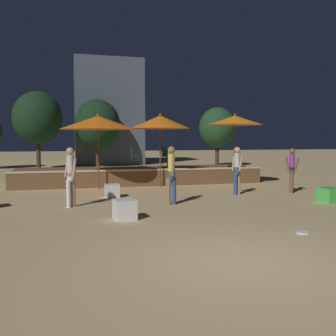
{
  "coord_description": "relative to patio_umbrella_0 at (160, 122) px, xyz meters",
  "views": [
    {
      "loc": [
        -2.55,
        -5.37,
        1.95
      ],
      "look_at": [
        0.0,
        4.43,
        1.18
      ],
      "focal_mm": 40.0,
      "sensor_mm": 36.0,
      "label": 1
    }
  ],
  "objects": [
    {
      "name": "cube_seat_4",
      "position": [
        4.17,
        -5.14,
        -2.45
      ],
      "size": [
        0.62,
        0.62,
        0.46
      ],
      "rotation": [
        0.0,
        0.0,
        0.21
      ],
      "color": "#4CC651",
      "rests_on": "ground"
    },
    {
      "name": "background_tree_0",
      "position": [
        -5.66,
        11.06,
        0.69
      ],
      "size": [
        3.18,
        3.18,
        5.12
      ],
      "color": "#3D2B1C",
      "rests_on": "ground"
    },
    {
      "name": "patio_umbrella_0",
      "position": [
        0.0,
        0.0,
        0.0
      ],
      "size": [
        2.47,
        2.47,
        3.02
      ],
      "color": "brown",
      "rests_on": "ground"
    },
    {
      "name": "background_tree_3",
      "position": [
        6.7,
        10.33,
        0.15
      ],
      "size": [
        2.63,
        2.63,
        4.28
      ],
      "color": "#3D2B1C",
      "rests_on": "ground"
    },
    {
      "name": "ground_plane",
      "position": [
        -1.03,
        -9.68,
        -2.67
      ],
      "size": [
        120.0,
        120.0,
        0.0
      ],
      "primitive_type": "plane",
      "color": "tan"
    },
    {
      "name": "bistro_chair_1",
      "position": [
        -0.73,
        2.45,
        -1.39
      ],
      "size": [
        0.41,
        0.4,
        0.9
      ],
      "rotation": [
        0.0,
        0.0,
        1.43
      ],
      "color": "#1E4C47",
      "rests_on": "wooden_deck"
    },
    {
      "name": "distant_building",
      "position": [
        -0.63,
        15.65,
        1.4
      ],
      "size": [
        5.22,
        4.68,
        8.15
      ],
      "color": "#4C5666",
      "rests_on": "ground"
    },
    {
      "name": "cube_seat_0",
      "position": [
        -2.25,
        -2.4,
        -2.45
      ],
      "size": [
        0.48,
        0.48,
        0.45
      ],
      "rotation": [
        0.0,
        0.0,
        0.05
      ],
      "color": "white",
      "rests_on": "ground"
    },
    {
      "name": "bistro_chair_0",
      "position": [
        0.62,
        1.47,
        -1.39
      ],
      "size": [
        0.47,
        0.47,
        0.9
      ],
      "rotation": [
        0.0,
        0.0,
        2.17
      ],
      "color": "#1E4C47",
      "rests_on": "wooden_deck"
    },
    {
      "name": "frisbee_disc",
      "position": [
        1.07,
        -8.34,
        -2.66
      ],
      "size": [
        0.27,
        0.27,
        0.03
      ],
      "color": "white",
      "rests_on": "ground"
    },
    {
      "name": "patio_umbrella_1",
      "position": [
        3.26,
        -0.15,
        0.11
      ],
      "size": [
        2.34,
        2.34,
        3.06
      ],
      "color": "brown",
      "rests_on": "ground"
    },
    {
      "name": "person_2",
      "position": [
        -0.67,
        -4.27,
        -1.72
      ],
      "size": [
        0.3,
        0.5,
        1.75
      ],
      "rotation": [
        0.0,
        0.0,
        0.05
      ],
      "color": "#997051",
      "rests_on": "ground"
    },
    {
      "name": "background_tree_1",
      "position": [
        -1.72,
        12.08,
        0.37
      ],
      "size": [
        3.2,
        3.2,
        4.81
      ],
      "color": "#3D2B1C",
      "rests_on": "ground"
    },
    {
      "name": "patio_umbrella_2",
      "position": [
        -2.54,
        -0.15,
        -0.06
      ],
      "size": [
        2.99,
        2.99,
        2.96
      ],
      "color": "brown",
      "rests_on": "ground"
    },
    {
      "name": "cube_seat_1",
      "position": [
        -2.33,
        -6.03,
        -2.43
      ],
      "size": [
        0.57,
        0.57,
        0.49
      ],
      "rotation": [
        0.0,
        0.0,
        0.15
      ],
      "color": "white",
      "rests_on": "ground"
    },
    {
      "name": "person_1",
      "position": [
        -3.6,
        -3.95,
        -1.73
      ],
      "size": [
        0.39,
        0.46,
        1.73
      ],
      "rotation": [
        0.0,
        0.0,
        0.68
      ],
      "color": "white",
      "rests_on": "ground"
    },
    {
      "name": "person_0",
      "position": [
        4.24,
        -3.01,
        -1.8
      ],
      "size": [
        0.48,
        0.33,
        1.63
      ],
      "rotation": [
        0.0,
        0.0,
        4.18
      ],
      "color": "#3F3F47",
      "rests_on": "ground"
    },
    {
      "name": "person_3",
      "position": [
        2.12,
        -2.89,
        -1.76
      ],
      "size": [
        0.29,
        0.47,
        1.7
      ],
      "rotation": [
        0.0,
        0.0,
        3.61
      ],
      "color": "tan",
      "rests_on": "ground"
    },
    {
      "name": "wooden_deck",
      "position": [
        -0.65,
        1.71,
        -2.34
      ],
      "size": [
        10.7,
        3.04,
        0.73
      ],
      "color": "brown",
      "rests_on": "ground"
    }
  ]
}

